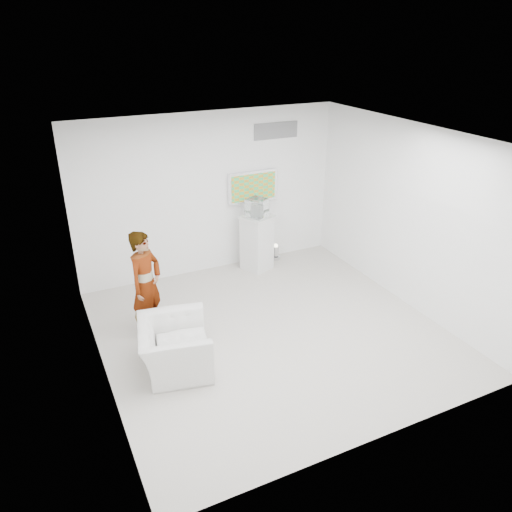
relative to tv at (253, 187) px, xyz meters
name	(u,v)px	position (x,y,z in m)	size (l,w,h in m)	color
room	(272,243)	(-0.85, -2.45, -0.05)	(5.01, 5.01, 3.00)	#B9B1A9
tv	(253,187)	(0.00, 0.00, 0.00)	(1.00, 0.08, 0.60)	silver
logo_decal	(276,131)	(0.50, 0.04, 1.00)	(0.90, 0.02, 0.30)	slate
person	(146,284)	(-2.54, -1.66, -0.71)	(0.61, 0.40, 1.68)	silver
armchair	(175,347)	(-2.45, -2.68, -1.20)	(1.07, 0.94, 0.70)	silver
pedestal	(257,243)	(-0.08, -0.34, -1.01)	(0.53, 0.53, 1.08)	silver
floor_uplight	(276,252)	(0.45, -0.13, -1.39)	(0.20, 0.20, 0.31)	silver
vitrine	(257,208)	(-0.08, -0.34, -0.30)	(0.33, 0.33, 0.33)	silver
console	(257,210)	(-0.08, -0.34, -0.35)	(0.05, 0.17, 0.23)	silver
wii_remote	(144,235)	(-2.43, -1.39, -0.04)	(0.04, 0.15, 0.04)	silver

